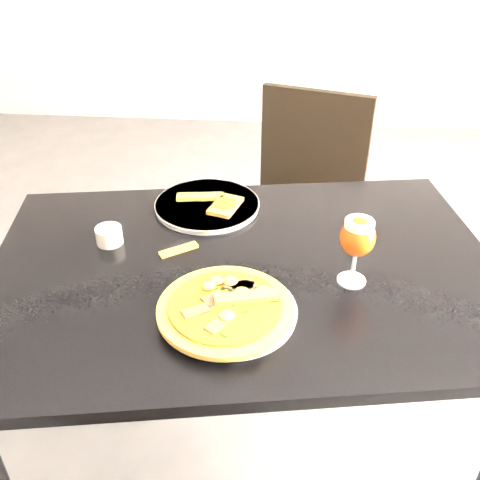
# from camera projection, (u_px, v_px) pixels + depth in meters

# --- Properties ---
(dining_table) EXTENTS (1.32, 0.99, 0.75)m
(dining_table) POSITION_uv_depth(u_px,v_px,m) (245.00, 295.00, 1.31)
(dining_table) COLOR black
(dining_table) RESTS_ON ground
(chair_far) EXTENTS (0.52, 0.52, 0.91)m
(chair_far) POSITION_uv_depth(u_px,v_px,m) (301.00, 209.00, 1.97)
(chair_far) COLOR black
(chair_far) RESTS_ON ground
(plate_main) EXTENTS (0.30, 0.30, 0.01)m
(plate_main) POSITION_uv_depth(u_px,v_px,m) (232.00, 311.00, 1.11)
(plate_main) COLOR silver
(plate_main) RESTS_ON dining_table
(pizza) EXTENTS (0.28, 0.28, 0.03)m
(pizza) POSITION_uv_depth(u_px,v_px,m) (226.00, 308.00, 1.10)
(pizza) COLOR #A17226
(pizza) RESTS_ON plate_main
(plate_second) EXTENTS (0.38, 0.38, 0.02)m
(plate_second) POSITION_uv_depth(u_px,v_px,m) (207.00, 205.00, 1.48)
(plate_second) COLOR silver
(plate_second) RESTS_ON dining_table
(crust_scraps) EXTENTS (0.19, 0.13, 0.02)m
(crust_scraps) POSITION_uv_depth(u_px,v_px,m) (217.00, 202.00, 1.47)
(crust_scraps) COLOR #A17226
(crust_scraps) RESTS_ON plate_second
(loose_crust) EXTENTS (0.09, 0.07, 0.01)m
(loose_crust) POSITION_uv_depth(u_px,v_px,m) (179.00, 250.00, 1.31)
(loose_crust) COLOR #A17226
(loose_crust) RESTS_ON dining_table
(sauce_cup) EXTENTS (0.07, 0.07, 0.04)m
(sauce_cup) POSITION_uv_depth(u_px,v_px,m) (109.00, 235.00, 1.33)
(sauce_cup) COLOR beige
(sauce_cup) RESTS_ON dining_table
(beer_glass) EXTENTS (0.08, 0.08, 0.16)m
(beer_glass) POSITION_uv_depth(u_px,v_px,m) (358.00, 238.00, 1.15)
(beer_glass) COLOR silver
(beer_glass) RESTS_ON dining_table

